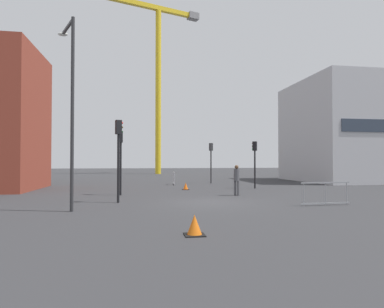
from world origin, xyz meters
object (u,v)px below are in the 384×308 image
Objects in this scene: streetlamp_tall at (71,97)px; traffic_light_median at (255,156)px; traffic_light_verge at (121,152)px; traffic_cone_orange at (194,226)px; traffic_cone_striped at (186,187)px; pedestrian_walking at (237,178)px; construction_crane at (155,61)px; traffic_light_corner at (119,147)px; traffic_light_island at (211,156)px.

traffic_light_median is at bearing 39.70° from streetlamp_tall.
traffic_light_verge reaches higher than traffic_cone_orange.
pedestrian_walking is at bearing -61.59° from traffic_cone_striped.
pedestrian_walking is (8.52, 4.68, -3.63)m from streetlamp_tall.
pedestrian_walking is 5.15m from traffic_cone_striped.
traffic_cone_orange is (-1.00, -43.67, -17.77)m from construction_crane.
traffic_light_verge reaches higher than pedestrian_walking.
construction_crane is at bearing 84.44° from traffic_light_corner.
traffic_light_median reaches higher than traffic_cone_orange.
traffic_light_median is (6.07, -28.99, -15.64)m from construction_crane.
traffic_light_median is 5.71m from traffic_cone_striped.
traffic_light_corner is 8.41m from traffic_cone_orange.
traffic_light_corner is at bearing -161.28° from pedestrian_walking.
traffic_light_verge is 7.81× the size of traffic_cone_striped.
pedestrian_walking is at bearing 18.72° from traffic_light_corner.
traffic_cone_orange is (2.51, -7.63, -2.47)m from traffic_light_corner.
traffic_cone_striped is (-5.28, -0.30, -2.17)m from traffic_light_median.
construction_crane is at bearing 82.14° from streetlamp_tall.
traffic_light_median is at bearing 59.04° from pedestrian_walking.
traffic_light_median is 6.22× the size of traffic_cone_orange.
traffic_light_island is at bearing -80.00° from construction_crane.
traffic_cone_striped is (-2.42, 4.47, -0.83)m from pedestrian_walking.
traffic_cone_orange is at bearing -103.72° from traffic_light_island.
traffic_light_median is at bearing -78.17° from construction_crane.
traffic_light_verge is 5.90m from traffic_cone_striped.
traffic_cone_striped is at bearing 57.44° from traffic_light_corner.
traffic_cone_striped is (4.31, 6.75, -2.50)m from traffic_light_corner.
traffic_light_median is at bearing 3.24° from traffic_cone_striped.
pedestrian_walking is 3.20× the size of traffic_cone_orange.
construction_crane is 36.10m from traffic_light_verge.
traffic_light_corner is (-9.59, -7.05, 0.34)m from traffic_light_median.
pedestrian_walking is (-2.86, -4.77, -1.33)m from traffic_light_median.
construction_crane is 41.04m from streetlamp_tall.
traffic_light_verge reaches higher than traffic_light_island.
construction_crane is 28.03m from traffic_light_island.
traffic_cone_striped is at bearing 56.29° from streetlamp_tall.
pedestrian_walking is (6.81, -1.33, -1.54)m from traffic_light_verge.
traffic_light_island is (7.56, 13.06, -0.22)m from traffic_light_corner.
traffic_light_median is 0.87× the size of traffic_light_corner.
construction_crane reaches higher than traffic_cone_orange.
traffic_light_verge is 11.77m from traffic_cone_orange.
pedestrian_walking is (-0.84, -10.78, -1.45)m from traffic_light_island.
pedestrian_walking is at bearing 28.79° from streetlamp_tall.
streetlamp_tall is (-5.31, -38.44, -13.34)m from construction_crane.
construction_crane reaches higher than traffic_light_corner.
traffic_light_verge is at bearing 168.98° from pedestrian_walking.
traffic_cone_orange is at bearing -115.73° from traffic_light_median.
pedestrian_walking is (3.22, -33.76, -16.97)m from construction_crane.
traffic_light_median is 16.43m from traffic_cone_orange.
traffic_light_island reaches higher than pedestrian_walking.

